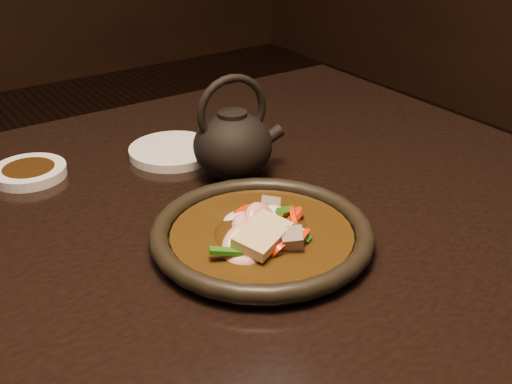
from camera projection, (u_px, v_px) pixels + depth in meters
table at (26, 341)px, 0.72m from camera, size 1.60×0.90×0.75m
plate at (262, 235)px, 0.75m from camera, size 0.26×0.26×0.03m
stirfry at (263, 233)px, 0.75m from camera, size 0.16×0.12×0.06m
soy_dish at (29, 172)px, 0.92m from camera, size 0.10×0.10×0.01m
saucer_right at (173, 151)px, 0.98m from camera, size 0.13×0.13×0.01m
teapot at (233, 142)px, 0.89m from camera, size 0.14×0.11×0.15m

